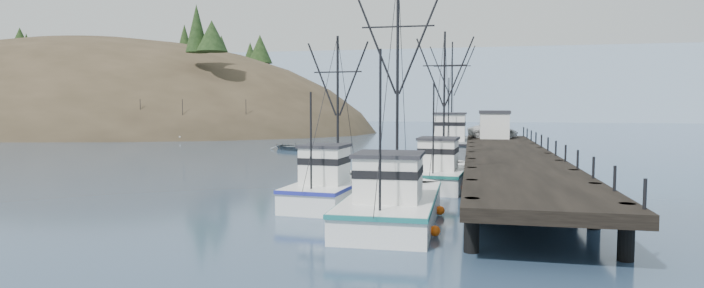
# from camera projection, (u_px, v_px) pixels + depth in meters

# --- Properties ---
(ground) EXTENTS (400.00, 400.00, 0.00)m
(ground) POSITION_uv_depth(u_px,v_px,m) (229.00, 217.00, 26.32)
(ground) COLOR navy
(ground) RESTS_ON ground
(pier) EXTENTS (6.00, 44.00, 2.00)m
(pier) POSITION_uv_depth(u_px,v_px,m) (509.00, 157.00, 38.84)
(pier) COLOR black
(pier) RESTS_ON ground
(headland) EXTENTS (134.80, 78.00, 51.00)m
(headland) POSITION_uv_depth(u_px,v_px,m) (65.00, 150.00, 119.13)
(headland) COLOR #382D1E
(headland) RESTS_ON ground
(distant_ridge) EXTENTS (360.00, 40.00, 26.00)m
(distant_ridge) POSITION_uv_depth(u_px,v_px,m) (467.00, 120.00, 189.92)
(distant_ridge) COLOR #9EB2C6
(distant_ridge) RESTS_ON ground
(distant_ridge_far) EXTENTS (180.00, 25.00, 18.00)m
(distant_ridge_far) POSITION_uv_depth(u_px,v_px,m) (337.00, 118.00, 215.11)
(distant_ridge_far) COLOR silver
(distant_ridge_far) RESTS_ON ground
(moored_sailboats) EXTENTS (21.92, 19.55, 6.35)m
(moored_sailboats) POSITION_uv_depth(u_px,v_px,m) (188.00, 136.00, 89.60)
(moored_sailboats) COLOR white
(moored_sailboats) RESTS_ON ground
(trawler_near) EXTENTS (4.00, 11.93, 12.05)m
(trawler_near) POSITION_uv_depth(u_px,v_px,m) (394.00, 203.00, 25.55)
(trawler_near) COLOR white
(trawler_near) RESTS_ON ground
(trawler_mid) EXTENTS (3.79, 9.37, 9.52)m
(trawler_mid) POSITION_uv_depth(u_px,v_px,m) (333.00, 188.00, 30.09)
(trawler_mid) COLOR white
(trawler_mid) RESTS_ON ground
(trawler_far) EXTENTS (4.06, 10.28, 10.62)m
(trawler_far) POSITION_uv_depth(u_px,v_px,m) (441.00, 173.00, 36.42)
(trawler_far) COLOR white
(trawler_far) RESTS_ON ground
(work_vessel) EXTENTS (4.39, 14.37, 12.23)m
(work_vessel) POSITION_uv_depth(u_px,v_px,m) (451.00, 145.00, 56.02)
(work_vessel) COLOR slate
(work_vessel) RESTS_ON ground
(pier_shed) EXTENTS (3.00, 3.20, 2.80)m
(pier_shed) POSITION_uv_depth(u_px,v_px,m) (494.00, 124.00, 54.96)
(pier_shed) COLOR silver
(pier_shed) RESTS_ON pier
(pickup_truck) EXTENTS (5.38, 3.23, 1.40)m
(pickup_truck) POSITION_uv_depth(u_px,v_px,m) (493.00, 131.00, 56.41)
(pickup_truck) COLOR silver
(pickup_truck) RESTS_ON pier
(motorboat) EXTENTS (6.27, 6.42, 1.09)m
(motorboat) POSITION_uv_depth(u_px,v_px,m) (290.00, 150.00, 65.52)
(motorboat) COLOR slate
(motorboat) RESTS_ON ground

